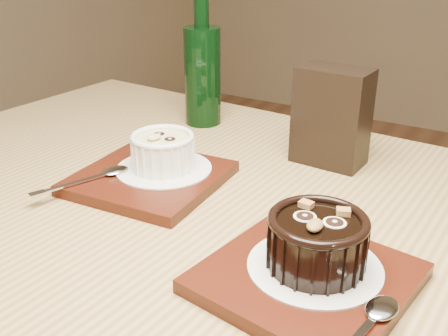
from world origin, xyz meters
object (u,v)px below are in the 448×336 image
at_px(tray_left, 150,178).
at_px(green_bottle, 203,72).
at_px(ramekin_white, 163,150).
at_px(table, 232,296).
at_px(ramekin_dark, 317,239).
at_px(tray_right, 306,278).
at_px(condiment_stand, 332,117).

distance_m(tray_left, green_bottle, 0.27).
relative_size(ramekin_white, green_bottle, 0.37).
relative_size(table, ramekin_white, 14.58).
distance_m(table, ramekin_white, 0.21).
height_order(table, ramekin_dark, ramekin_dark).
height_order(tray_right, green_bottle, green_bottle).
bearing_deg(tray_left, tray_right, -20.07).
relative_size(condiment_stand, green_bottle, 0.60).
distance_m(tray_right, condiment_stand, 0.31).
bearing_deg(green_bottle, ramekin_white, -69.77).
height_order(table, tray_right, tray_right).
height_order(ramekin_white, green_bottle, green_bottle).
distance_m(ramekin_white, green_bottle, 0.24).
bearing_deg(ramekin_dark, table, 154.46).
xyz_separation_m(ramekin_white, ramekin_dark, (0.26, -0.11, 0.00)).
xyz_separation_m(tray_right, green_bottle, (-0.34, 0.34, 0.08)).
bearing_deg(green_bottle, tray_left, -73.11).
bearing_deg(condiment_stand, tray_right, -72.90).
distance_m(table, tray_right, 0.15).
bearing_deg(condiment_stand, table, -95.00).
bearing_deg(ramekin_dark, condiment_stand, 100.82).
relative_size(table, condiment_stand, 8.89).
bearing_deg(table, ramekin_white, 154.63).
relative_size(tray_right, green_bottle, 0.77).
bearing_deg(ramekin_dark, ramekin_white, 150.18).
distance_m(table, tray_left, 0.19).
xyz_separation_m(tray_left, ramekin_white, (0.01, 0.02, 0.04)).
distance_m(ramekin_white, tray_right, 0.29).
height_order(table, condiment_stand, condiment_stand).
bearing_deg(table, green_bottle, 128.24).
xyz_separation_m(ramekin_white, green_bottle, (-0.08, 0.22, 0.05)).
height_order(ramekin_dark, green_bottle, green_bottle).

